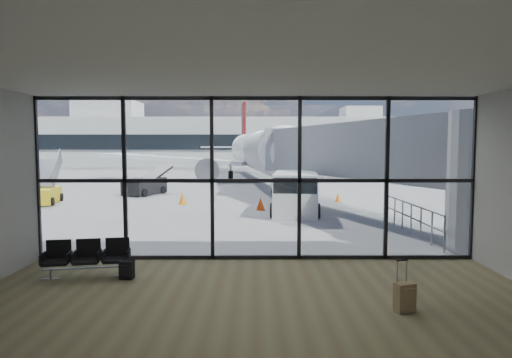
{
  "coord_description": "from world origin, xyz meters",
  "views": [
    {
      "loc": [
        -0.02,
        -11.71,
        3.1
      ],
      "look_at": [
        0.01,
        3.0,
        2.03
      ],
      "focal_mm": 30.0,
      "sensor_mm": 36.0,
      "label": 1
    }
  ],
  "objects_px": {
    "service_van": "(295,193)",
    "belt_loader": "(146,185)",
    "suitcase": "(405,297)",
    "airliner": "(257,151)",
    "mobile_stairs": "(41,193)",
    "backpack": "(127,270)",
    "seating_row": "(88,256)"
  },
  "relations": [
    {
      "from": "service_van",
      "to": "mobile_stairs",
      "type": "relative_size",
      "value": 1.26
    },
    {
      "from": "suitcase",
      "to": "airliner",
      "type": "xyz_separation_m",
      "value": [
        -2.65,
        34.43,
        2.46
      ]
    },
    {
      "from": "suitcase",
      "to": "belt_loader",
      "type": "distance_m",
      "value": 22.82
    },
    {
      "from": "service_van",
      "to": "mobile_stairs",
      "type": "distance_m",
      "value": 14.34
    },
    {
      "from": "backpack",
      "to": "airliner",
      "type": "distance_m",
      "value": 32.64
    },
    {
      "from": "airliner",
      "to": "seating_row",
      "type": "bearing_deg",
      "value": -103.84
    },
    {
      "from": "seating_row",
      "to": "belt_loader",
      "type": "relative_size",
      "value": 0.47
    },
    {
      "from": "service_van",
      "to": "belt_loader",
      "type": "relative_size",
      "value": 1.09
    },
    {
      "from": "airliner",
      "to": "belt_loader",
      "type": "xyz_separation_m",
      "value": [
        -7.44,
        -13.96,
        -2.13
      ]
    },
    {
      "from": "suitcase",
      "to": "belt_loader",
      "type": "relative_size",
      "value": 0.23
    },
    {
      "from": "service_van",
      "to": "airliner",
      "type": "bearing_deg",
      "value": 100.32
    },
    {
      "from": "backpack",
      "to": "belt_loader",
      "type": "height_order",
      "value": "belt_loader"
    },
    {
      "from": "service_van",
      "to": "belt_loader",
      "type": "bearing_deg",
      "value": 143.61
    },
    {
      "from": "seating_row",
      "to": "suitcase",
      "type": "bearing_deg",
      "value": -28.98
    },
    {
      "from": "backpack",
      "to": "belt_loader",
      "type": "relative_size",
      "value": 0.11
    },
    {
      "from": "seating_row",
      "to": "service_van",
      "type": "bearing_deg",
      "value": 48.46
    },
    {
      "from": "suitcase",
      "to": "mobile_stairs",
      "type": "distance_m",
      "value": 21.67
    },
    {
      "from": "service_van",
      "to": "belt_loader",
      "type": "xyz_separation_m",
      "value": [
        -9.17,
        8.33,
        -0.37
      ]
    },
    {
      "from": "backpack",
      "to": "airliner",
      "type": "relative_size",
      "value": 0.01
    },
    {
      "from": "seating_row",
      "to": "airliner",
      "type": "height_order",
      "value": "airliner"
    },
    {
      "from": "suitcase",
      "to": "mobile_stairs",
      "type": "bearing_deg",
      "value": 115.82
    },
    {
      "from": "seating_row",
      "to": "service_van",
      "type": "xyz_separation_m",
      "value": [
        5.95,
        9.82,
        0.51
      ]
    },
    {
      "from": "suitcase",
      "to": "airliner",
      "type": "bearing_deg",
      "value": 77.27
    },
    {
      "from": "backpack",
      "to": "service_van",
      "type": "height_order",
      "value": "service_van"
    },
    {
      "from": "seating_row",
      "to": "mobile_stairs",
      "type": "bearing_deg",
      "value": 109.94
    },
    {
      "from": "backpack",
      "to": "airliner",
      "type": "height_order",
      "value": "airliner"
    },
    {
      "from": "backpack",
      "to": "belt_loader",
      "type": "xyz_separation_m",
      "value": [
        -4.23,
        18.42,
        0.39
      ]
    },
    {
      "from": "seating_row",
      "to": "suitcase",
      "type": "relative_size",
      "value": 2.03
    },
    {
      "from": "service_van",
      "to": "suitcase",
      "type": "bearing_deg",
      "value": -79.78
    },
    {
      "from": "suitcase",
      "to": "airliner",
      "type": "height_order",
      "value": "airliner"
    },
    {
      "from": "backpack",
      "to": "suitcase",
      "type": "xyz_separation_m",
      "value": [
        5.85,
        -2.05,
        0.07
      ]
    },
    {
      "from": "service_van",
      "to": "belt_loader",
      "type": "height_order",
      "value": "service_van"
    }
  ]
}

